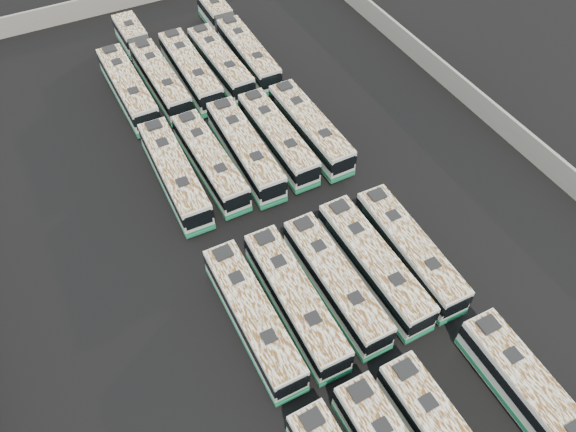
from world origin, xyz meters
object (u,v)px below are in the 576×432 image
Objects in this scene: bus_midfront_right at (373,265)px; bus_midfront_far_right at (409,250)px; bus_midfront_center at (335,282)px; bus_midback_right at (277,138)px; bus_front_far_right at (535,401)px; bus_midfront_far_left at (253,317)px; bus_back_center at (191,71)px; bus_back_far_left at (128,88)px; bus_back_right at (220,63)px; bus_midback_far_right at (310,128)px; bus_midfront_left at (295,300)px; bus_midback_far_left at (175,174)px; bus_midback_left at (210,162)px; bus_back_left at (151,65)px; bus_midback_center at (245,150)px; bus_back_far_right at (237,40)px.

bus_midfront_right is 1.02× the size of bus_midfront_far_right.
bus_midfront_center is 0.99× the size of bus_midback_right.
bus_midfront_far_left is (-11.99, 12.40, -0.02)m from bus_front_far_right.
bus_front_far_right is at bearing -80.78° from bus_back_center.
bus_back_far_left reaches higher than bus_back_right.
bus_midback_far_right reaches higher than bus_midfront_far_left.
bus_back_right is (-2.91, 26.85, 0.00)m from bus_midfront_far_right.
bus_midfront_left is 0.98× the size of bus_midback_far_left.
bus_midfront_far_right is at bearing -66.77° from bus_back_far_left.
bus_midback_far_left is 15.22m from bus_back_right.
bus_midfront_center is at bearing -101.75° from bus_midback_right.
bus_back_right is (6.05, 12.14, 0.01)m from bus_midback_left.
bus_back_left is at bearing 119.88° from bus_midback_far_right.
bus_front_far_right is at bearing -83.78° from bus_midback_right.
bus_back_center is at bearing -43.84° from bus_back_left.
bus_midback_center is 0.67× the size of bus_back_far_right.
bus_back_far_left reaches higher than bus_midback_far_right.
bus_midfront_center is 14.93m from bus_midback_left.
bus_back_center is (6.07, 12.33, 0.00)m from bus_midback_far_left.
bus_midfront_right is 0.99× the size of bus_midback_center.
bus_midfront_far_right is 27.01m from bus_back_right.
bus_midback_center reaches higher than bus_midfront_center.
bus_back_far_left is 1.04× the size of bus_back_right.
bus_midfront_left is 14.85m from bus_midback_far_left.
bus_back_center reaches higher than bus_back_right.
bus_midback_left is (-3.01, 14.62, -0.00)m from bus_midfront_center.
bus_midback_right is at bearing 68.26° from bus_midfront_left.
bus_midfront_far_left is at bearing -102.16° from bus_back_center.
bus_midback_far_right reaches higher than bus_midback_right.
bus_midback_right is 0.99× the size of bus_midback_far_right.
bus_back_center is 6.73m from bus_back_far_right.
bus_midback_right reaches higher than bus_midfront_center.
bus_midback_far_right is at bearing 90.51° from bus_front_far_right.
bus_midfront_far_left reaches higher than bus_back_right.
bus_midfront_left is 1.02× the size of bus_midfront_far_right.
bus_midback_far_right is at bearing 0.45° from bus_midback_center.
bus_back_center is at bearing 103.41° from bus_midfront_far_right.
bus_midback_far_left reaches higher than bus_midfront_far_left.
bus_midback_center is at bearing -110.39° from bus_back_far_right.
bus_midfront_far_right is 27.58m from bus_back_center.
bus_back_center is at bearing -1.46° from bus_back_far_left.
bus_midfront_left is at bearing -95.97° from bus_back_center.
bus_midfront_far_left is at bearing -90.62° from bus_back_far_left.
bus_midfront_left is 27.12m from bus_back_far_left.
bus_midback_left is at bearing 111.66° from bus_midfront_right.
bus_front_far_right is 0.99× the size of bus_back_center.
bus_midback_center reaches higher than bus_front_far_right.
bus_midback_left is (-8.99, 26.91, -0.05)m from bus_front_far_right.
bus_midback_far_left is 19.49m from bus_back_far_right.
bus_back_far_left is at bearing 177.67° from bus_back_right.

